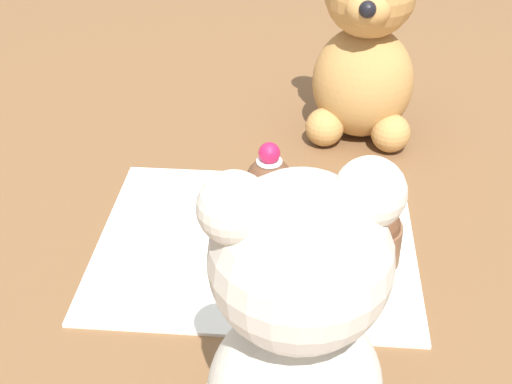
{
  "coord_description": "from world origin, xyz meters",
  "views": [
    {
      "loc": [
        -0.04,
        0.5,
        0.39
      ],
      "look_at": [
        0.0,
        0.0,
        0.06
      ],
      "focal_mm": 50.0,
      "sensor_mm": 36.0,
      "label": 1
    }
  ],
  "objects_px": {
    "cupcake_near_cream_bear": "(369,232)",
    "saucer_plate": "(269,209)",
    "teddy_bear_cream": "(296,332)",
    "cupcake_near_tan_bear": "(269,184)",
    "teddy_bear_tan": "(365,49)"
  },
  "relations": [
    {
      "from": "teddy_bear_tan",
      "to": "cupcake_near_tan_bear",
      "type": "distance_m",
      "value": 0.2
    },
    {
      "from": "teddy_bear_tan",
      "to": "cupcake_near_cream_bear",
      "type": "height_order",
      "value": "teddy_bear_tan"
    },
    {
      "from": "teddy_bear_cream",
      "to": "cupcake_near_tan_bear",
      "type": "height_order",
      "value": "teddy_bear_cream"
    },
    {
      "from": "cupcake_near_cream_bear",
      "to": "cupcake_near_tan_bear",
      "type": "distance_m",
      "value": 0.11
    },
    {
      "from": "teddy_bear_tan",
      "to": "cupcake_near_cream_bear",
      "type": "bearing_deg",
      "value": -84.34
    },
    {
      "from": "teddy_bear_tan",
      "to": "cupcake_near_tan_bear",
      "type": "bearing_deg",
      "value": -111.91
    },
    {
      "from": "teddy_bear_tan",
      "to": "cupcake_near_cream_bear",
      "type": "distance_m",
      "value": 0.24
    },
    {
      "from": "cupcake_near_tan_bear",
      "to": "saucer_plate",
      "type": "bearing_deg",
      "value": 82.87
    },
    {
      "from": "saucer_plate",
      "to": "cupcake_near_cream_bear",
      "type": "bearing_deg",
      "value": 144.69
    },
    {
      "from": "saucer_plate",
      "to": "cupcake_near_tan_bear",
      "type": "bearing_deg",
      "value": -97.13
    },
    {
      "from": "cupcake_near_cream_bear",
      "to": "saucer_plate",
      "type": "bearing_deg",
      "value": -35.31
    },
    {
      "from": "cupcake_near_cream_bear",
      "to": "cupcake_near_tan_bear",
      "type": "xyz_separation_m",
      "value": [
        0.09,
        -0.06,
        0.0
      ]
    },
    {
      "from": "cupcake_near_cream_bear",
      "to": "saucer_plate",
      "type": "distance_m",
      "value": 0.11
    },
    {
      "from": "teddy_bear_tan",
      "to": "cupcake_near_cream_bear",
      "type": "relative_size",
      "value": 2.98
    },
    {
      "from": "teddy_bear_cream",
      "to": "cupcake_near_tan_bear",
      "type": "bearing_deg",
      "value": -98.84
    }
  ]
}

